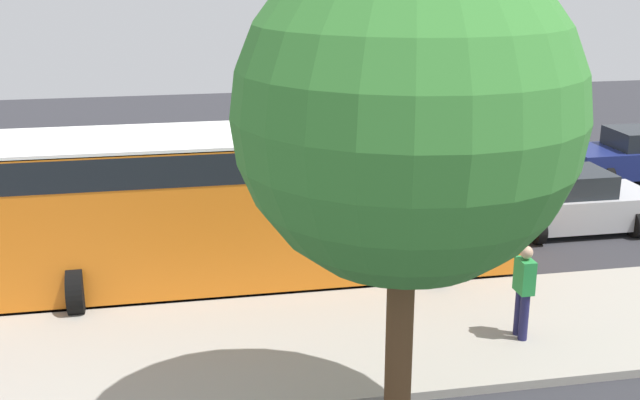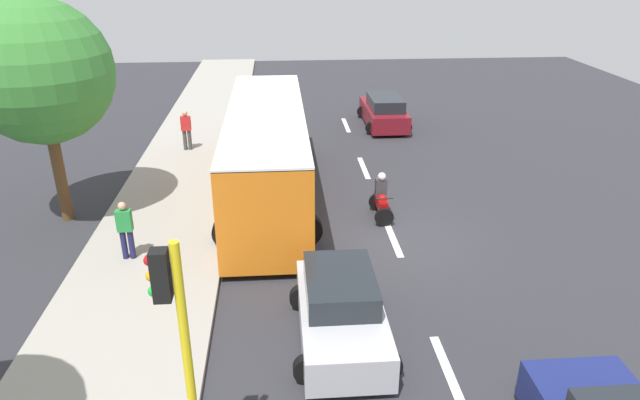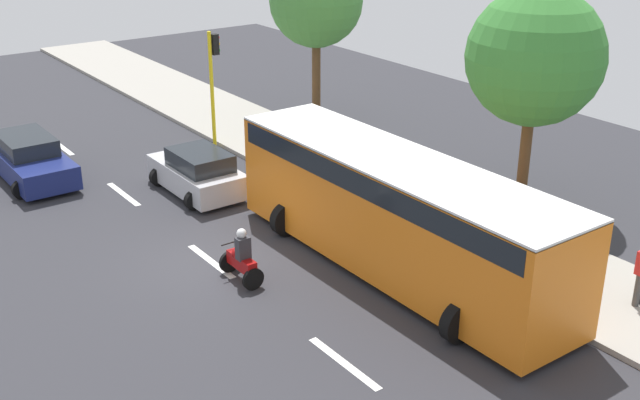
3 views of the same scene
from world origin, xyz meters
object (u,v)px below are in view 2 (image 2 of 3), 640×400
Objects in this scene: car_silver at (341,312)px; traffic_light_corner at (178,340)px; city_bus at (267,148)px; motorcycle at (381,199)px; pedestrian_by_tree at (186,129)px; car_maroon at (384,112)px; pedestrian_near_signal at (125,228)px; street_tree_south at (39,72)px.

traffic_light_corner is (2.75, 3.67, 2.22)m from car_silver.
city_bus is 7.19× the size of motorcycle.
car_silver is 2.29× the size of pedestrian_by_tree.
city_bus reaches higher than motorcycle.
car_maroon is at bearing -108.35° from traffic_light_corner.
pedestrian_near_signal and pedestrian_by_tree have the same top height.
pedestrian_near_signal is 8.14m from traffic_light_corner.
street_tree_south reaches higher than city_bus.
street_tree_south is at bearing -48.71° from pedestrian_near_signal.
pedestrian_by_tree is at bearing -44.42° from motorcycle.
city_bus is 7.17m from street_tree_south.
pedestrian_near_signal is (7.44, 2.35, 0.42)m from motorcycle.
pedestrian_near_signal reaches higher than car_maroon.
car_silver is at bearing 145.35° from pedestrian_near_signal.
motorcycle is 0.22× the size of street_tree_south.
pedestrian_near_signal is 9.30m from pedestrian_by_tree.
pedestrian_by_tree reaches higher than motorcycle.
traffic_light_corner is 0.66× the size of street_tree_south.
car_silver is at bearing 140.06° from street_tree_south.
car_silver is 0.86× the size of traffic_light_corner.
car_maroon is 2.86× the size of motorcycle.
street_tree_south is at bearing 10.40° from city_bus.
street_tree_south is at bearing 38.73° from car_maroon.
city_bus is at bearing 56.65° from car_maroon.
pedestrian_near_signal is 5.43m from street_tree_south.
pedestrian_by_tree is 7.86m from street_tree_south.
pedestrian_by_tree is (-0.35, -9.29, 0.00)m from pedestrian_near_signal.
street_tree_south is at bearing -3.75° from motorcycle.
car_maroon is 0.40× the size of city_bus.
motorcycle is 0.91× the size of pedestrian_near_signal.
pedestrian_near_signal is at bearing 87.82° from pedestrian_by_tree.
pedestrian_by_tree is 17.01m from traffic_light_corner.
street_tree_south is (12.03, 9.64, 4.00)m from car_maroon.
car_silver is 8.22m from city_bus.
pedestrian_by_tree is (7.08, -6.94, 0.42)m from motorcycle.
pedestrian_near_signal is at bearing -34.65° from car_silver.
street_tree_south reaches higher than pedestrian_near_signal.
car_maroon is 10.49m from motorcycle.
city_bus reaches higher than car_maroon.
traffic_light_corner reaches higher than car_silver.
car_maroon is at bearing -123.35° from city_bus.
street_tree_south reaches higher than car_maroon.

